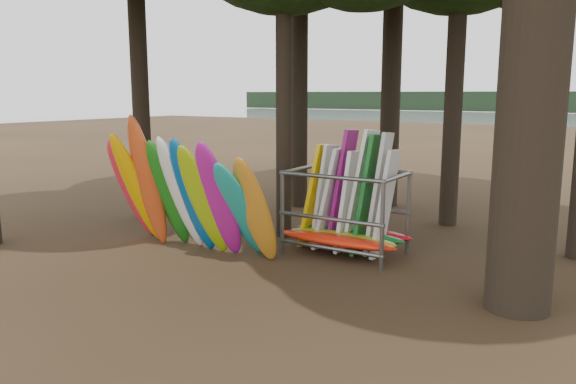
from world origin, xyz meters
The scene contains 4 objects.
ground centered at (0.00, 0.00, 0.00)m, with size 120.00×120.00×0.00m, color #47331E.
lake centered at (0.00, 60.00, 0.00)m, with size 160.00×160.00×0.00m, color gray.
kayak_row centered at (-2.00, 0.15, 1.32)m, with size 4.50×1.95×3.29m.
storage_rack centered at (1.09, 2.08, 0.92)m, with size 2.91×1.53×2.85m.
Camera 1 is at (6.62, -9.13, 3.62)m, focal length 35.00 mm.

